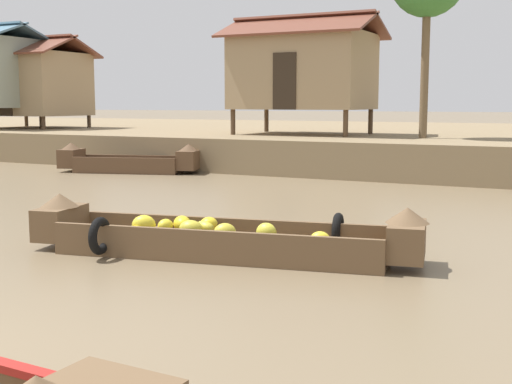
% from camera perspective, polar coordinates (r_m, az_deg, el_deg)
% --- Properties ---
extents(ground_plane, '(300.00, 300.00, 0.00)m').
position_cam_1_polar(ground_plane, '(14.02, 4.05, -1.10)').
color(ground_plane, '#726047').
extents(riverbank_strip, '(160.00, 20.00, 1.04)m').
position_cam_1_polar(riverbank_strip, '(27.94, 15.70, 4.02)').
color(riverbank_strip, '#7F6B4C').
rests_on(riverbank_strip, ground).
extents(banana_boat, '(5.58, 2.31, 0.78)m').
position_cam_1_polar(banana_boat, '(9.35, -3.34, -3.83)').
color(banana_boat, brown).
rests_on(banana_boat, ground).
extents(cargo_boat_upstream, '(4.38, 2.09, 0.89)m').
position_cam_1_polar(cargo_boat_upstream, '(20.88, -10.67, 2.51)').
color(cargo_boat_upstream, brown).
rests_on(cargo_boat_upstream, ground).
extents(stilt_house_mid_left, '(4.77, 3.61, 3.84)m').
position_cam_1_polar(stilt_house_mid_left, '(30.52, -18.38, 8.75)').
color(stilt_house_mid_left, '#4C3826').
rests_on(stilt_house_mid_left, riverbank_strip).
extents(stilt_house_mid_right, '(5.09, 3.49, 4.00)m').
position_cam_1_polar(stilt_house_mid_right, '(23.12, 3.99, 10.27)').
color(stilt_house_mid_right, '#4C3826').
rests_on(stilt_house_mid_right, riverbank_strip).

